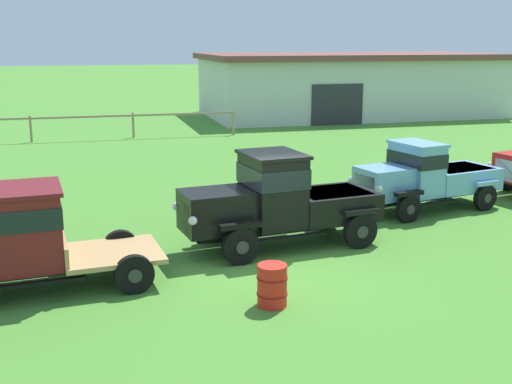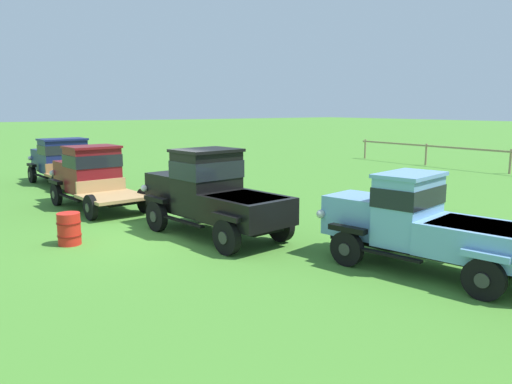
{
  "view_description": "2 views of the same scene",
  "coord_description": "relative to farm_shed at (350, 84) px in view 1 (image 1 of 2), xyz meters",
  "views": [
    {
      "loc": [
        -3.94,
        -12.91,
        4.92
      ],
      "look_at": [
        0.36,
        2.99,
        1.0
      ],
      "focal_mm": 45.0,
      "sensor_mm": 36.0,
      "label": 1
    },
    {
      "loc": [
        12.0,
        -5.2,
        3.42
      ],
      "look_at": [
        0.36,
        2.99,
        1.0
      ],
      "focal_mm": 35.0,
      "sensor_mm": 36.0,
      "label": 2
    }
  ],
  "objects": [
    {
      "name": "vintage_truck_far_side",
      "position": [
        -7.75,
        -23.57,
        -1.03
      ],
      "size": [
        4.83,
        2.64,
        2.05
      ],
      "color": "black",
      "rests_on": "ground"
    },
    {
      "name": "paddock_fence",
      "position": [
        -17.23,
        -6.93,
        -1.07
      ],
      "size": [
        15.26,
        0.56,
        1.29
      ],
      "color": "#997F60",
      "rests_on": "ground"
    },
    {
      "name": "vintage_truck_midrow_center",
      "position": [
        -12.91,
        -25.72,
        -0.89
      ],
      "size": [
        5.09,
        2.48,
        2.32
      ],
      "color": "black",
      "rests_on": "ground"
    },
    {
      "name": "farm_shed",
      "position": [
        0.0,
        0.0,
        0.0
      ],
      "size": [
        19.42,
        10.13,
        4.05
      ],
      "color": "silver",
      "rests_on": "ground"
    },
    {
      "name": "oil_drum_beside_row",
      "position": [
        -14.07,
        -29.15,
        -1.64
      ],
      "size": [
        0.59,
        0.59,
        0.81
      ],
      "color": "red",
      "rests_on": "ground"
    },
    {
      "name": "vintage_truck_second_in_line",
      "position": [
        -18.77,
        -27.15,
        -0.92
      ],
      "size": [
        4.97,
        2.33,
        2.13
      ],
      "color": "black",
      "rests_on": "ground"
    },
    {
      "name": "ground_plane",
      "position": [
        -13.39,
        -27.13,
        -2.04
      ],
      "size": [
        240.0,
        240.0,
        0.0
      ],
      "primitive_type": "plane",
      "color": "#47842D"
    }
  ]
}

